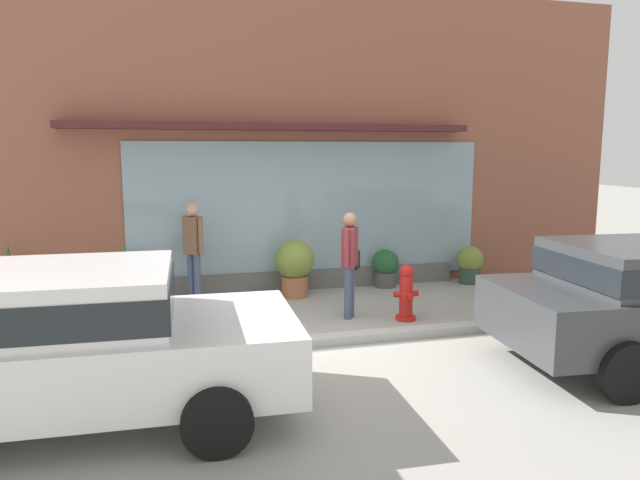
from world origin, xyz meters
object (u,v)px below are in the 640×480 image
object	(u,v)px
potted_plant_low_front	(385,267)
potted_plant_window_right	(126,276)
potted_plant_window_left	(295,265)
potted_plant_trailing_edge	(470,263)
pedestrian_with_handbag	(350,257)
potted_plant_near_hydrant	(11,280)
parked_car_white	(54,337)
pedestrian_passerby	(193,244)
fire_hydrant	(406,293)

from	to	relation	value
potted_plant_low_front	potted_plant_window_right	xyz separation A→B (m)	(-4.68, -0.21, 0.13)
potted_plant_window_left	potted_plant_trailing_edge	size ratio (longest dim) A/B	1.39
pedestrian_with_handbag	potted_plant_near_hydrant	xyz separation A→B (m)	(-5.12, 1.62, -0.41)
potted_plant_low_front	potted_plant_near_hydrant	xyz separation A→B (m)	(-6.41, -0.18, 0.16)
parked_car_white	potted_plant_trailing_edge	xyz separation A→B (m)	(6.76, 4.36, -0.46)
pedestrian_passerby	parked_car_white	distance (m)	4.49
potted_plant_trailing_edge	parked_car_white	bearing A→B (deg)	-147.21
potted_plant_low_front	potted_plant_trailing_edge	xyz separation A→B (m)	(1.71, -0.14, 0.02)
pedestrian_with_handbag	potted_plant_low_front	distance (m)	2.29
pedestrian_with_handbag	pedestrian_passerby	distance (m)	2.75
pedestrian_passerby	potted_plant_near_hydrant	xyz separation A→B (m)	(-2.84, 0.08, -0.46)
potted_plant_near_hydrant	potted_plant_trailing_edge	distance (m)	8.12
potted_plant_low_front	potted_plant_near_hydrant	size ratio (longest dim) A/B	0.64
pedestrian_passerby	parked_car_white	bearing A→B (deg)	-56.51
fire_hydrant	potted_plant_trailing_edge	size ratio (longest dim) A/B	1.18
potted_plant_low_front	potted_plant_window_right	world-z (taller)	potted_plant_window_right
potted_plant_low_front	potted_plant_window_left	xyz separation A→B (m)	(-1.84, -0.31, 0.20)
pedestrian_passerby	potted_plant_near_hydrant	bearing A→B (deg)	-128.80
potted_plant_trailing_edge	pedestrian_passerby	bearing A→B (deg)	-178.68
pedestrian_with_handbag	pedestrian_passerby	bearing A→B (deg)	87.91
parked_car_white	potted_plant_window_left	bearing A→B (deg)	54.63
pedestrian_passerby	potted_plant_window_left	bearing A→B (deg)	51.20
potted_plant_low_front	potted_plant_trailing_edge	size ratio (longest dim) A/B	0.98
potted_plant_near_hydrant	potted_plant_window_left	size ratio (longest dim) A/B	1.11
parked_car_white	potted_plant_window_left	world-z (taller)	parked_car_white
parked_car_white	potted_plant_window_right	distance (m)	4.32
potted_plant_window_left	fire_hydrant	bearing A→B (deg)	-54.33
potted_plant_low_front	potted_plant_trailing_edge	bearing A→B (deg)	-4.69
pedestrian_with_handbag	potted_plant_near_hydrant	distance (m)	5.39
pedestrian_with_handbag	potted_plant_window_right	distance (m)	3.76
parked_car_white	potted_plant_near_hydrant	bearing A→B (deg)	109.66
fire_hydrant	potted_plant_window_right	size ratio (longest dim) A/B	0.82
pedestrian_with_handbag	fire_hydrant	bearing A→B (deg)	-82.88
pedestrian_with_handbag	pedestrian_passerby	world-z (taller)	pedestrian_passerby
pedestrian_with_handbag	potted_plant_trailing_edge	xyz separation A→B (m)	(3.00, 1.66, -0.56)
potted_plant_low_front	potted_plant_near_hydrant	world-z (taller)	potted_plant_near_hydrant
parked_car_white	potted_plant_window_right	bearing A→B (deg)	87.12
parked_car_white	potted_plant_low_front	bearing A→B (deg)	43.86
parked_car_white	potted_plant_low_front	xyz separation A→B (m)	(5.06, 4.50, -0.48)
pedestrian_with_handbag	parked_car_white	size ratio (longest dim) A/B	0.37
fire_hydrant	potted_plant_window_right	distance (m)	4.60
fire_hydrant	pedestrian_with_handbag	distance (m)	1.01
fire_hydrant	potted_plant_low_front	bearing A→B (deg)	76.78
pedestrian_with_handbag	potted_plant_low_front	xyz separation A→B (m)	(1.29, 1.80, -0.57)
fire_hydrant	parked_car_white	size ratio (longest dim) A/B	0.20
parked_car_white	potted_plant_low_front	distance (m)	6.78
pedestrian_passerby	potted_plant_window_left	size ratio (longest dim) A/B	1.68
fire_hydrant	pedestrian_with_handbag	xyz separation A→B (m)	(-0.79, 0.36, 0.53)
potted_plant_low_front	potted_plant_near_hydrant	bearing A→B (deg)	-178.39
potted_plant_low_front	pedestrian_passerby	bearing A→B (deg)	-175.81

